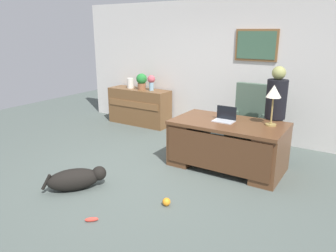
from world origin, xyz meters
TOP-DOWN VIEW (x-y plane):
  - ground_plane at (0.00, 0.00)m, footprint 12.00×12.00m
  - back_wall at (0.01, 2.60)m, footprint 7.00×0.16m
  - desk at (0.79, 0.96)m, footprint 1.72×0.97m
  - credenza at (-1.90, 2.25)m, footprint 1.48×0.50m
  - armchair at (0.79, 1.93)m, footprint 0.60×0.59m
  - person_standing at (1.33, 1.57)m, footprint 0.32×0.32m
  - dog_lying at (-0.67, -0.83)m, footprint 0.67×0.74m
  - laptop at (0.71, 1.01)m, footprint 0.32×0.22m
  - desk_lamp at (1.39, 1.15)m, footprint 0.22×0.22m
  - vase_with_flowers at (-1.56, 2.25)m, footprint 0.17×0.17m
  - vase_empty at (-2.15, 2.25)m, footprint 0.15×0.15m
  - potted_plant at (-1.82, 2.25)m, footprint 0.24×0.24m
  - dog_toy_ball at (0.62, -0.54)m, footprint 0.10×0.10m
  - dog_toy_bone at (0.08, -1.29)m, footprint 0.15×0.14m

SIDE VIEW (x-z plane):
  - ground_plane at x=0.00m, z-range 0.00..0.00m
  - dog_toy_bone at x=0.08m, z-range 0.00..0.05m
  - dog_toy_ball at x=0.62m, z-range 0.00..0.10m
  - dog_lying at x=-0.67m, z-range 0.00..0.30m
  - desk at x=0.79m, z-range 0.03..0.78m
  - credenza at x=-1.90m, z-range 0.00..0.82m
  - armchair at x=0.79m, z-range -0.08..1.12m
  - laptop at x=0.71m, z-range 0.69..0.92m
  - person_standing at x=1.33m, z-range 0.02..1.61m
  - vase_empty at x=-2.15m, z-range 0.82..1.05m
  - potted_plant at x=-1.82m, z-range 0.84..1.20m
  - vase_with_flowers at x=-1.56m, z-range 0.86..1.20m
  - desk_lamp at x=1.39m, z-range 0.92..1.53m
  - back_wall at x=0.01m, z-range 0.00..2.70m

